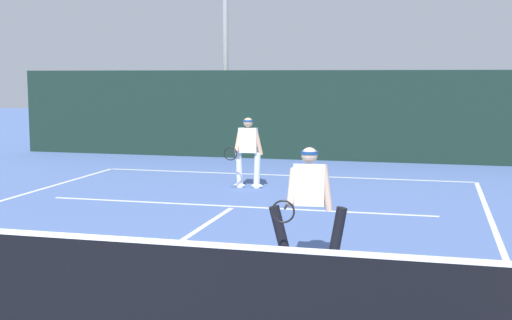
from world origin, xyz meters
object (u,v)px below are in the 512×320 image
(player_far, at_px, (248,150))
(tennis_ball, at_px, (319,200))
(player_near, at_px, (308,201))
(light_pole, at_px, (225,22))

(player_far, bearing_deg, tennis_ball, 139.53)
(player_near, height_order, tennis_ball, player_near)
(player_near, height_order, player_far, player_near)
(player_near, bearing_deg, player_far, -73.64)
(player_near, bearing_deg, tennis_ball, -88.56)
(player_far, xyz_separation_m, tennis_ball, (1.82, -1.31, -0.82))
(player_near, relative_size, tennis_ball, 23.77)
(player_far, height_order, light_pole, light_pole)
(player_near, distance_m, tennis_ball, 4.67)
(player_far, bearing_deg, player_near, 107.66)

